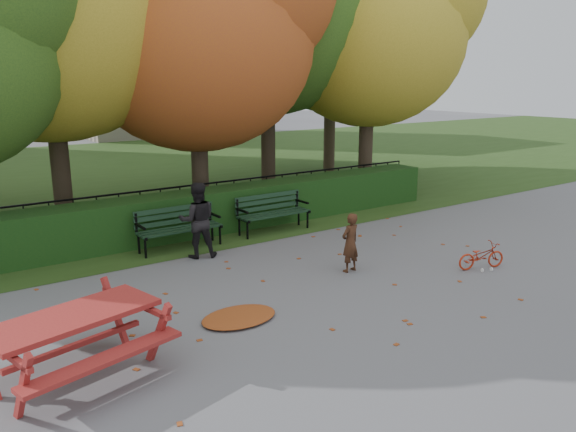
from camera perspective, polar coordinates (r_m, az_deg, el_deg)
ground at (r=9.94m, az=4.97°, el=-7.09°), size 90.00×90.00×0.00m
grass_strip at (r=22.20m, az=-19.04°, el=3.88°), size 90.00×90.00×0.00m
building_right at (r=37.85m, az=-14.03°, el=17.14°), size 9.00×6.00×12.00m
hedge at (r=13.40m, az=-7.47°, el=0.57°), size 13.00×0.90×1.00m
iron_fence at (r=14.08m, az=-9.00°, el=1.32°), size 14.00×0.04×1.02m
tree_c at (r=14.78m, az=-7.81°, el=18.67°), size 6.30×6.00×8.00m
tree_e at (r=18.03m, az=9.61°, el=18.54°), size 6.09×5.80×8.16m
tree_g at (r=22.21m, az=5.53°, el=18.48°), size 6.30×6.00×8.55m
bench_left at (r=12.14m, az=-11.12°, el=-0.86°), size 1.80×0.57×0.88m
bench_right at (r=13.27m, az=-1.65°, el=0.64°), size 1.80×0.57×0.88m
picnic_table at (r=7.25m, az=-20.91°, el=-10.64°), size 2.26×1.98×0.95m
leaf_pile at (r=8.63m, az=-5.00°, el=-10.16°), size 1.25×0.92×0.08m
leaf_scatter at (r=10.16m, az=3.87°, el=-6.58°), size 9.00×5.70×0.01m
child at (r=10.53m, az=6.34°, el=-2.70°), size 0.44×0.32×1.12m
adult at (r=11.41m, az=-9.19°, el=-0.43°), size 0.90×0.81×1.54m
bicycle at (r=11.32m, az=19.04°, el=-3.85°), size 1.03×0.62×0.51m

